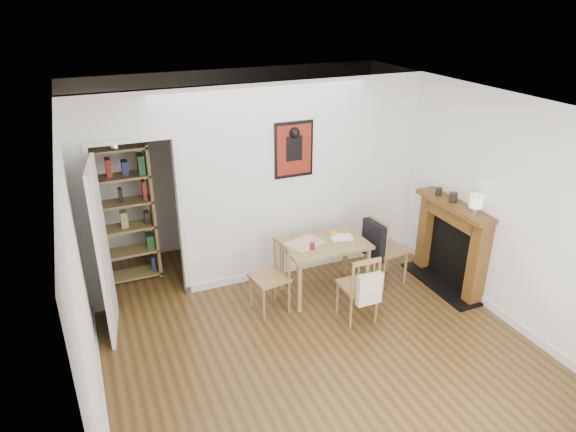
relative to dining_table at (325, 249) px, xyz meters
name	(u,v)px	position (x,y,z in m)	size (l,w,h in m)	color
ground	(308,332)	(-0.54, -0.69, -0.63)	(5.20, 5.20, 0.00)	brown
room_shell	(272,186)	(-0.44, 0.65, 0.67)	(5.20, 5.20, 5.20)	white
dining_table	(325,249)	(0.00, 0.00, 0.00)	(1.05, 0.67, 0.71)	olive
chair_left	(269,278)	(-0.78, -0.10, -0.19)	(0.50, 0.50, 0.89)	olive
chair_right	(386,248)	(0.88, -0.06, -0.14)	(0.57, 0.51, 0.94)	olive
chair_front	(358,286)	(0.11, -0.67, -0.19)	(0.44, 0.50, 0.87)	olive
bookshelf	(124,216)	(-2.23, 1.36, 0.28)	(0.78, 0.31, 1.85)	olive
fireplace	(452,242)	(1.62, -0.44, -0.01)	(0.45, 1.25, 1.16)	brown
red_glass	(312,246)	(-0.21, -0.08, 0.13)	(0.06, 0.06, 0.08)	maroon
orange_fruit	(333,233)	(0.18, 0.14, 0.12)	(0.08, 0.08, 0.08)	orange
placemat	(305,243)	(-0.22, 0.09, 0.09)	(0.44, 0.33, 0.00)	beige
notebook	(342,237)	(0.26, 0.04, 0.09)	(0.27, 0.20, 0.01)	white
mantel_lamp	(476,202)	(1.56, -0.80, 0.68)	(0.16, 0.16, 0.25)	silver
ceramic_jar_a	(453,197)	(1.57, -0.39, 0.59)	(0.10, 0.10, 0.12)	black
ceramic_jar_b	(439,191)	(1.55, -0.14, 0.58)	(0.08, 0.08, 0.10)	black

